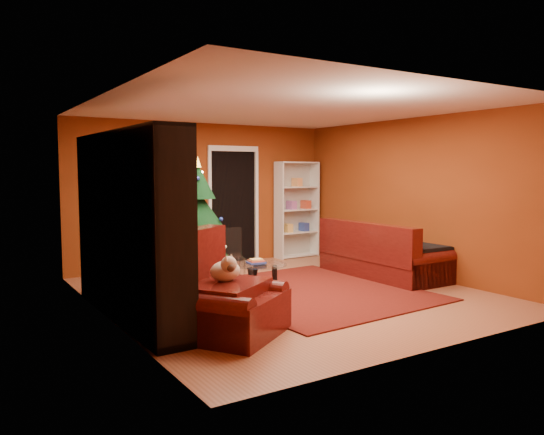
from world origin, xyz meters
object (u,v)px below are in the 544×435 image
christmas_tree (198,219)px  gift_box_red (176,267)px  rug (310,291)px  sofa (384,248)px  acrylic_chair (232,259)px  gift_box_teal (120,277)px  white_bookshelf (297,210)px  coffee_table (260,277)px  armchair (227,293)px  media_unit (128,226)px  dog (225,271)px

christmas_tree → gift_box_red: (-0.18, 0.53, -0.86)m
rug → sofa: sofa is taller
acrylic_chair → christmas_tree: bearing=121.2°
gift_box_teal → gift_box_red: (1.12, 0.55, -0.05)m
gift_box_teal → acrylic_chair: bearing=-24.9°
gift_box_red → white_bookshelf: size_ratio=0.10×
rug → coffee_table: size_ratio=4.14×
gift_box_teal → coffee_table: coffee_table is taller
white_bookshelf → armchair: white_bookshelf is taller
gift_box_red → acrylic_chair: (0.40, -1.26, 0.28)m
rug → media_unit: media_unit is taller
rug → gift_box_red: bearing=114.7°
acrylic_chair → gift_box_red: bearing=122.1°
rug → acrylic_chair: 1.36m
rug → gift_box_teal: size_ratio=10.44×
white_bookshelf → dog: (-3.53, -3.75, -0.29)m
rug → acrylic_chair: bearing=121.7°
armchair → acrylic_chair: armchair is taller
gift_box_red → acrylic_chair: 1.35m
dog → sofa: sofa is taller
coffee_table → dog: bearing=-131.4°
gift_box_teal → white_bookshelf: bearing=12.9°
gift_box_red → coffee_table: bearing=-74.5°
media_unit → gift_box_teal: 2.05m
christmas_tree → acrylic_chair: (0.22, -0.73, -0.57)m
armchair → coffee_table: size_ratio=1.50×
media_unit → sofa: size_ratio=1.32×
dog → sofa: 3.85m
media_unit → armchair: size_ratio=2.48×
media_unit → gift_box_red: 2.95m
gift_box_teal → dog: size_ratio=0.76×
rug → dog: (-1.90, -1.06, 0.66)m
rug → coffee_table: (-0.56, 0.47, 0.19)m
dog → sofa: (3.60, 1.35, -0.20)m
dog → gift_box_red: bearing=42.5°
gift_box_teal → gift_box_red: size_ratio=1.49×
media_unit → white_bookshelf: 4.99m
media_unit → sofa: 4.35m
gift_box_teal → dog: dog is taller
white_bookshelf → dog: 5.16m
rug → media_unit: bearing=179.1°
coffee_table → acrylic_chair: (-0.13, 0.64, 0.18)m
white_bookshelf → dog: bearing=-135.7°
rug → dog: 2.27m
gift_box_red → dog: dog is taller
gift_box_teal → armchair: size_ratio=0.26×
sofa → christmas_tree: bearing=59.2°
gift_box_red → acrylic_chair: acrylic_chair is taller
gift_box_teal → white_bookshelf: (3.83, 0.88, 0.80)m
gift_box_red → acrylic_chair: bearing=-72.3°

